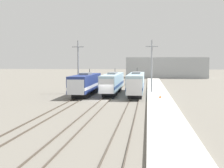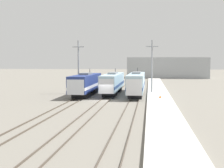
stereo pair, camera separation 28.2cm
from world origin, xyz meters
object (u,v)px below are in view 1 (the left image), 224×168
locomotive_far_left (85,84)px  traffic_cone (160,97)px  catenary_tower_right (152,66)px  locomotive_center (112,83)px  catenary_tower_left (78,66)px  locomotive_far_right (136,83)px

locomotive_far_left → traffic_cone: bearing=-24.0°
catenary_tower_right → traffic_cone: size_ratio=20.94×
locomotive_center → catenary_tower_right: (7.55, 0.13, 3.27)m
catenary_tower_left → traffic_cone: catenary_tower_left is taller
locomotive_far_right → catenary_tower_right: bearing=32.7°
locomotive_far_right → catenary_tower_left: 12.05m
catenary_tower_left → locomotive_center: bearing=-1.1°
locomotive_far_left → catenary_tower_left: catenary_tower_left is taller
catenary_tower_right → traffic_cone: catenary_tower_right is taller
locomotive_far_right → traffic_cone: 8.85m
locomotive_far_left → catenary_tower_right: catenary_tower_right is taller
locomotive_far_left → locomotive_far_right: size_ratio=0.85×
locomotive_far_left → catenary_tower_right: size_ratio=1.65×
locomotive_far_left → traffic_cone: size_ratio=34.57×
locomotive_far_left → locomotive_far_right: bearing=9.9°
locomotive_far_left → locomotive_center: 5.75m
locomotive_center → traffic_cone: (8.83, -9.36, -1.52)m
locomotive_far_left → catenary_tower_left: (-2.12, 3.48, 3.27)m
locomotive_center → catenary_tower_left: size_ratio=1.88×
locomotive_far_left → catenary_tower_left: 5.22m
catenary_tower_right → traffic_cone: bearing=-82.3°
locomotive_center → locomotive_far_left: bearing=-144.5°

